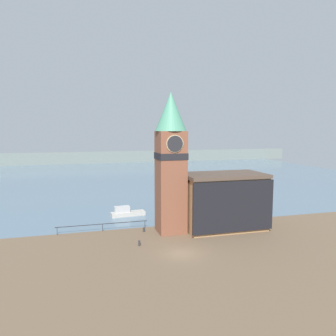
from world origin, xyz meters
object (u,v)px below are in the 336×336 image
object	(u,v)px
mooring_bollard_far	(144,229)
clock_tower	(171,159)
boat_near	(126,212)
mooring_bollard_near	(139,243)
pier_building	(224,201)

from	to	relation	value
mooring_bollard_far	clock_tower	bearing A→B (deg)	-13.91
boat_near	mooring_bollard_near	world-z (taller)	boat_near
mooring_bollard_near	mooring_bollard_far	bearing A→B (deg)	72.70
clock_tower	boat_near	distance (m)	15.11
clock_tower	boat_near	world-z (taller)	clock_tower
pier_building	mooring_bollard_near	bearing A→B (deg)	-163.60
clock_tower	mooring_bollard_near	distance (m)	12.31
boat_near	mooring_bollard_far	size ratio (longest dim) A/B	8.49
boat_near	mooring_bollard_near	bearing A→B (deg)	-97.08
pier_building	mooring_bollard_near	world-z (taller)	pier_building
boat_near	mooring_bollard_near	xyz separation A→B (m)	(-0.53, -14.90, -0.20)
clock_tower	boat_near	size ratio (longest dim) A/B	3.35
clock_tower	mooring_bollard_near	bearing A→B (deg)	-140.09
clock_tower	mooring_bollard_far	distance (m)	10.80
pier_building	mooring_bollard_far	size ratio (longest dim) A/B	17.31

